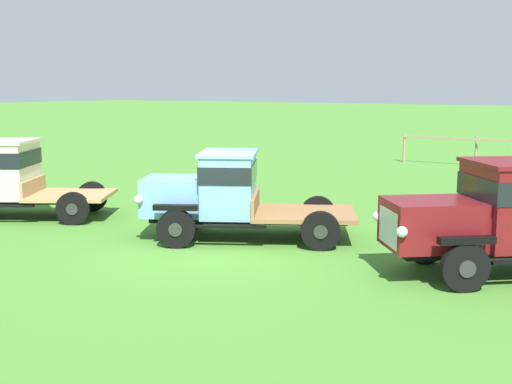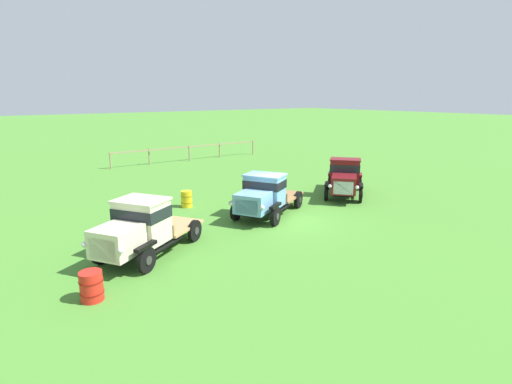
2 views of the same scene
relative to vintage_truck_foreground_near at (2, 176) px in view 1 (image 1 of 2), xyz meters
The scene contains 5 objects.
ground_plane 6.99m from the vintage_truck_foreground_near, ahead, with size 240.00×240.00×0.00m, color #47842D.
vintage_truck_foreground_near is the anchor object (origin of this frame).
vintage_truck_second_in_line 6.63m from the vintage_truck_foreground_near, 10.79° to the left, with size 5.24×3.98×2.06m.
vintage_truck_midrow_center 12.93m from the vintage_truck_foreground_near, ahead, with size 4.93×4.45×2.18m.
oil_drum_near_fence 6.73m from the vintage_truck_foreground_near, 48.72° to the left, with size 0.60×0.60×0.85m.
Camera 1 is at (8.20, -11.11, 3.53)m, focal length 45.00 mm.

